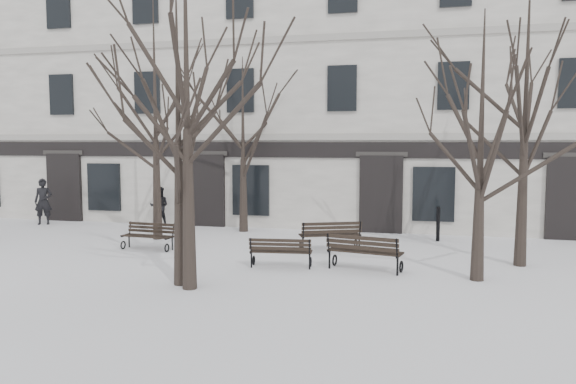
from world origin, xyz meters
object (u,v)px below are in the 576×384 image
(tree_2, at_px, (186,48))
(bench_3, at_px, (148,235))
(tree_3, at_px, (482,113))
(bench_4, at_px, (330,234))
(tree_1, at_px, (178,99))
(bench_2, at_px, (364,251))
(bench_1, at_px, (281,251))

(tree_2, bearing_deg, bench_3, 127.92)
(tree_3, bearing_deg, bench_4, 145.52)
(tree_1, bearing_deg, tree_2, -40.07)
(tree_3, bearing_deg, bench_3, 170.11)
(tree_2, relative_size, bench_3, 5.16)
(tree_1, bearing_deg, tree_3, 17.10)
(bench_2, bearing_deg, bench_4, -50.39)
(tree_3, height_order, bench_3, tree_3)
(bench_4, bearing_deg, bench_1, 47.92)
(tree_1, distance_m, tree_3, 7.26)
(tree_2, height_order, bench_2, tree_2)
(bench_3, relative_size, bench_4, 0.86)
(tree_1, distance_m, bench_1, 4.95)
(bench_3, bearing_deg, tree_3, -5.61)
(bench_1, distance_m, bench_4, 2.81)
(tree_3, xyz_separation_m, bench_4, (-4.14, 2.85, -3.58))
(tree_3, bearing_deg, tree_2, -159.63)
(bench_4, bearing_deg, tree_2, 42.20)
(bench_4, bearing_deg, tree_1, 37.60)
(tree_1, relative_size, tree_3, 1.07)
(tree_3, bearing_deg, bench_1, 177.92)
(tree_1, xyz_separation_m, bench_3, (-2.87, 3.84, -3.95))
(bench_3, bearing_deg, bench_1, -13.53)
(tree_1, distance_m, bench_2, 6.16)
(bench_2, height_order, bench_3, bench_2)
(bench_2, distance_m, bench_4, 2.85)
(tree_3, bearing_deg, bench_2, 173.44)
(bench_3, bearing_deg, bench_2, -6.94)
(tree_2, relative_size, tree_3, 1.34)
(bench_1, bearing_deg, tree_2, 53.31)
(bench_1, xyz_separation_m, bench_4, (0.91, 2.66, 0.06))
(tree_2, xyz_separation_m, bench_4, (2.43, 5.28, -4.99))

